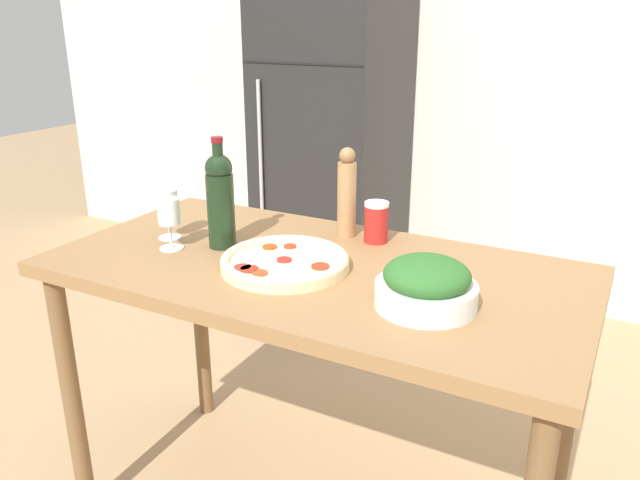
{
  "coord_description": "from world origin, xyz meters",
  "views": [
    {
      "loc": [
        0.77,
        -1.41,
        1.54
      ],
      "look_at": [
        0.0,
        0.04,
        0.95
      ],
      "focal_mm": 35.0,
      "sensor_mm": 36.0,
      "label": 1
    }
  ],
  "objects_px": {
    "wine_bottle": "(220,198)",
    "homemade_pizza": "(285,262)",
    "wine_glass_near": "(169,215)",
    "refrigerator": "(332,136)",
    "pepper_mill": "(347,194)",
    "wine_glass_far": "(167,205)",
    "salad_bowl": "(426,285)",
    "salt_canister": "(376,222)"
  },
  "relations": [
    {
      "from": "refrigerator",
      "to": "salt_canister",
      "type": "height_order",
      "value": "refrigerator"
    },
    {
      "from": "wine_glass_near",
      "to": "refrigerator",
      "type": "bearing_deg",
      "value": 101.3
    },
    {
      "from": "refrigerator",
      "to": "wine_glass_far",
      "type": "bearing_deg",
      "value": -80.49
    },
    {
      "from": "wine_glass_far",
      "to": "salad_bowl",
      "type": "height_order",
      "value": "wine_glass_far"
    },
    {
      "from": "salt_canister",
      "to": "refrigerator",
      "type": "bearing_deg",
      "value": 121.56
    },
    {
      "from": "wine_glass_far",
      "to": "homemade_pizza",
      "type": "relative_size",
      "value": 0.44
    },
    {
      "from": "pepper_mill",
      "to": "salad_bowl",
      "type": "xyz_separation_m",
      "value": [
        0.38,
        -0.37,
        -0.08
      ]
    },
    {
      "from": "wine_bottle",
      "to": "wine_glass_near",
      "type": "height_order",
      "value": "wine_bottle"
    },
    {
      "from": "refrigerator",
      "to": "homemade_pizza",
      "type": "xyz_separation_m",
      "value": [
        0.72,
        -1.7,
        -0.01
      ]
    },
    {
      "from": "pepper_mill",
      "to": "wine_glass_near",
      "type": "bearing_deg",
      "value": -139.48
    },
    {
      "from": "wine_bottle",
      "to": "pepper_mill",
      "type": "height_order",
      "value": "wine_bottle"
    },
    {
      "from": "homemade_pizza",
      "to": "salt_canister",
      "type": "xyz_separation_m",
      "value": [
        0.13,
        0.31,
        0.04
      ]
    },
    {
      "from": "wine_bottle",
      "to": "homemade_pizza",
      "type": "bearing_deg",
      "value": -13.33
    },
    {
      "from": "wine_bottle",
      "to": "salad_bowl",
      "type": "xyz_separation_m",
      "value": [
        0.67,
        -0.11,
        -0.09
      ]
    },
    {
      "from": "wine_glass_near",
      "to": "salt_canister",
      "type": "xyz_separation_m",
      "value": [
        0.51,
        0.34,
        -0.04
      ]
    },
    {
      "from": "pepper_mill",
      "to": "salt_canister",
      "type": "bearing_deg",
      "value": -3.5
    },
    {
      "from": "wine_bottle",
      "to": "salt_canister",
      "type": "bearing_deg",
      "value": 33.22
    },
    {
      "from": "wine_glass_near",
      "to": "salt_canister",
      "type": "relative_size",
      "value": 1.23
    },
    {
      "from": "wine_glass_near",
      "to": "salt_canister",
      "type": "distance_m",
      "value": 0.61
    },
    {
      "from": "refrigerator",
      "to": "wine_bottle",
      "type": "height_order",
      "value": "refrigerator"
    },
    {
      "from": "refrigerator",
      "to": "wine_glass_near",
      "type": "xyz_separation_m",
      "value": [
        0.35,
        -1.73,
        0.08
      ]
    },
    {
      "from": "wine_glass_near",
      "to": "pepper_mill",
      "type": "bearing_deg",
      "value": 40.52
    },
    {
      "from": "homemade_pizza",
      "to": "salt_canister",
      "type": "distance_m",
      "value": 0.34
    },
    {
      "from": "salad_bowl",
      "to": "refrigerator",
      "type": "bearing_deg",
      "value": 122.97
    },
    {
      "from": "salt_canister",
      "to": "salad_bowl",
      "type": "bearing_deg",
      "value": -52.02
    },
    {
      "from": "wine_glass_far",
      "to": "salad_bowl",
      "type": "bearing_deg",
      "value": -6.09
    },
    {
      "from": "refrigerator",
      "to": "homemade_pizza",
      "type": "height_order",
      "value": "refrigerator"
    },
    {
      "from": "wine_glass_near",
      "to": "salad_bowl",
      "type": "distance_m",
      "value": 0.79
    },
    {
      "from": "pepper_mill",
      "to": "salad_bowl",
      "type": "relative_size",
      "value": 1.16
    },
    {
      "from": "refrigerator",
      "to": "salad_bowl",
      "type": "bearing_deg",
      "value": -57.03
    },
    {
      "from": "wine_glass_far",
      "to": "homemade_pizza",
      "type": "xyz_separation_m",
      "value": [
        0.44,
        -0.04,
        -0.09
      ]
    },
    {
      "from": "pepper_mill",
      "to": "salt_canister",
      "type": "relative_size",
      "value": 2.24
    },
    {
      "from": "wine_bottle",
      "to": "homemade_pizza",
      "type": "height_order",
      "value": "wine_bottle"
    },
    {
      "from": "refrigerator",
      "to": "pepper_mill",
      "type": "xyz_separation_m",
      "value": [
        0.75,
        -1.38,
        0.11
      ]
    },
    {
      "from": "homemade_pizza",
      "to": "salt_canister",
      "type": "height_order",
      "value": "salt_canister"
    },
    {
      "from": "refrigerator",
      "to": "salt_canister",
      "type": "distance_m",
      "value": 1.63
    },
    {
      "from": "wine_glass_far",
      "to": "pepper_mill",
      "type": "height_order",
      "value": "pepper_mill"
    },
    {
      "from": "wine_glass_near",
      "to": "wine_bottle",
      "type": "bearing_deg",
      "value": 35.6
    },
    {
      "from": "wine_glass_near",
      "to": "pepper_mill",
      "type": "distance_m",
      "value": 0.53
    },
    {
      "from": "pepper_mill",
      "to": "salad_bowl",
      "type": "distance_m",
      "value": 0.54
    },
    {
      "from": "refrigerator",
      "to": "salt_canister",
      "type": "bearing_deg",
      "value": -58.44
    },
    {
      "from": "wine_bottle",
      "to": "homemade_pizza",
      "type": "distance_m",
      "value": 0.29
    }
  ]
}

